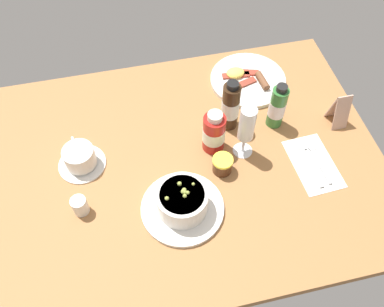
# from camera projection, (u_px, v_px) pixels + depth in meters

# --- Properties ---
(ground_plane) EXTENTS (1.10, 0.84, 0.03)m
(ground_plane) POSITION_uv_depth(u_px,v_px,m) (190.00, 164.00, 1.19)
(ground_plane) COLOR #9E6B3D
(porridge_bowl) EXTENTS (0.22, 0.22, 0.09)m
(porridge_bowl) POSITION_uv_depth(u_px,v_px,m) (182.00, 202.00, 1.06)
(porridge_bowl) COLOR silver
(porridge_bowl) RESTS_ON ground_plane
(cutlery_setting) EXTENTS (0.12, 0.20, 0.01)m
(cutlery_setting) POSITION_uv_depth(u_px,v_px,m) (313.00, 162.00, 1.17)
(cutlery_setting) COLOR silver
(cutlery_setting) RESTS_ON ground_plane
(coffee_cup) EXTENTS (0.13, 0.14, 0.07)m
(coffee_cup) POSITION_uv_depth(u_px,v_px,m) (80.00, 158.00, 1.15)
(coffee_cup) COLOR silver
(coffee_cup) RESTS_ON ground_plane
(creamer_jug) EXTENTS (0.05, 0.04, 0.06)m
(creamer_jug) POSITION_uv_depth(u_px,v_px,m) (80.00, 205.00, 1.06)
(creamer_jug) COLOR silver
(creamer_jug) RESTS_ON ground_plane
(wine_glass) EXTENTS (0.06, 0.06, 0.18)m
(wine_glass) POSITION_uv_depth(u_px,v_px,m) (246.00, 126.00, 1.11)
(wine_glass) COLOR white
(wine_glass) RESTS_ON ground_plane
(jam_jar) EXTENTS (0.06, 0.06, 0.05)m
(jam_jar) POSITION_uv_depth(u_px,v_px,m) (222.00, 165.00, 1.14)
(jam_jar) COLOR #4C2917
(jam_jar) RESTS_ON ground_plane
(sauce_bottle_green) EXTENTS (0.05, 0.05, 0.16)m
(sauce_bottle_green) POSITION_uv_depth(u_px,v_px,m) (277.00, 107.00, 1.20)
(sauce_bottle_green) COLOR #337233
(sauce_bottle_green) RESTS_ON ground_plane
(sauce_bottle_brown) EXTENTS (0.05, 0.05, 0.18)m
(sauce_bottle_brown) POSITION_uv_depth(u_px,v_px,m) (230.00, 106.00, 1.19)
(sauce_bottle_brown) COLOR #382314
(sauce_bottle_brown) RESTS_ON ground_plane
(sauce_bottle_red) EXTENTS (0.06, 0.06, 0.14)m
(sauce_bottle_red) POSITION_uv_depth(u_px,v_px,m) (214.00, 133.00, 1.15)
(sauce_bottle_red) COLOR #B21E19
(sauce_bottle_red) RESTS_ON ground_plane
(breakfast_plate) EXTENTS (0.25, 0.25, 0.04)m
(breakfast_plate) POSITION_uv_depth(u_px,v_px,m) (247.00, 79.00, 1.35)
(breakfast_plate) COLOR silver
(breakfast_plate) RESTS_ON ground_plane
(menu_card) EXTENTS (0.05, 0.06, 0.11)m
(menu_card) POSITION_uv_depth(u_px,v_px,m) (340.00, 110.00, 1.21)
(menu_card) COLOR tan
(menu_card) RESTS_ON ground_plane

